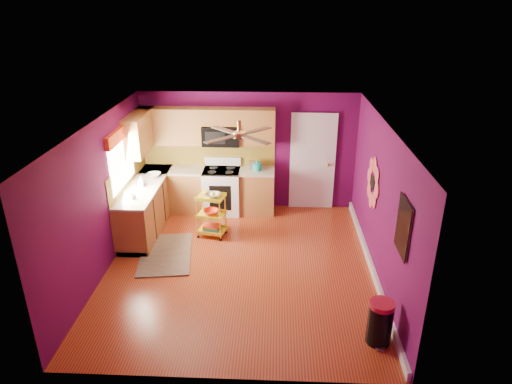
{
  "coord_description": "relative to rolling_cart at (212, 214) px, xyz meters",
  "views": [
    {
      "loc": [
        0.57,
        -6.66,
        4.28
      ],
      "look_at": [
        0.25,
        0.4,
        1.22
      ],
      "focal_mm": 32.0,
      "sensor_mm": 36.0,
      "label": 1
    }
  ],
  "objects": [
    {
      "name": "soap_bottle_b",
      "position": [
        -1.36,
        0.26,
        0.55
      ],
      "size": [
        0.13,
        0.13,
        0.17
      ],
      "primitive_type": "imported",
      "color": "white",
      "rests_on": "lower_cabinets"
    },
    {
      "name": "trash_can",
      "position": [
        2.61,
        -2.82,
        -0.16
      ],
      "size": [
        0.38,
        0.39,
        0.63
      ],
      "color": "black",
      "rests_on": "ground"
    },
    {
      "name": "ceiling_fan",
      "position": [
        0.62,
        -0.87,
        1.82
      ],
      "size": [
        1.01,
        1.01,
        0.26
      ],
      "color": "#BF8C3F",
      "rests_on": "ground"
    },
    {
      "name": "upper_cabinetry",
      "position": [
        -0.62,
        1.1,
        1.33
      ],
      "size": [
        2.8,
        2.3,
        1.26
      ],
      "color": "brown",
      "rests_on": "ground"
    },
    {
      "name": "rolling_cart",
      "position": [
        0.0,
        0.0,
        0.0
      ],
      "size": [
        0.58,
        0.47,
        0.92
      ],
      "color": "yellow",
      "rests_on": "ground"
    },
    {
      "name": "room_envelope",
      "position": [
        0.65,
        -1.07,
        1.16
      ],
      "size": [
        4.54,
        5.04,
        2.52
      ],
      "color": "#540943",
      "rests_on": "ground"
    },
    {
      "name": "teal_kettle",
      "position": [
        0.82,
        1.13,
        0.55
      ],
      "size": [
        0.18,
        0.18,
        0.21
      ],
      "color": "#128D7F",
      "rests_on": "lower_cabinets"
    },
    {
      "name": "ground",
      "position": [
        0.62,
        -1.07,
        -0.47
      ],
      "size": [
        5.0,
        5.0,
        0.0
      ],
      "primitive_type": "plane",
      "color": "maroon",
      "rests_on": "ground"
    },
    {
      "name": "right_wall_art",
      "position": [
        2.85,
        -1.41,
        0.97
      ],
      "size": [
        0.04,
        2.74,
        1.04
      ],
      "color": "black",
      "rests_on": "ground"
    },
    {
      "name": "counter_cup",
      "position": [
        -1.33,
        -0.42,
        0.51
      ],
      "size": [
        0.11,
        0.11,
        0.09
      ],
      "primitive_type": "imported",
      "color": "white",
      "rests_on": "lower_cabinets"
    },
    {
      "name": "toaster",
      "position": [
        0.77,
        1.2,
        0.56
      ],
      "size": [
        0.22,
        0.15,
        0.18
      ],
      "primitive_type": "cube",
      "color": "beige",
      "rests_on": "lower_cabinets"
    },
    {
      "name": "shag_rug",
      "position": [
        -0.74,
        -0.74,
        -0.46
      ],
      "size": [
        1.08,
        1.56,
        0.02
      ],
      "primitive_type": "cube",
      "rotation": [
        0.0,
        0.0,
        0.14
      ],
      "color": "black",
      "rests_on": "ground"
    },
    {
      "name": "left_window",
      "position": [
        -1.59,
        -0.02,
        1.26
      ],
      "size": [
        0.08,
        1.35,
        1.08
      ],
      "color": "white",
      "rests_on": "ground"
    },
    {
      "name": "electric_range",
      "position": [
        0.07,
        1.1,
        0.01
      ],
      "size": [
        0.76,
        0.66,
        1.13
      ],
      "color": "white",
      "rests_on": "ground"
    },
    {
      "name": "counter_dish",
      "position": [
        -1.24,
        0.68,
        0.5
      ],
      "size": [
        0.27,
        0.27,
        0.07
      ],
      "primitive_type": "imported",
      "color": "white",
      "rests_on": "lower_cabinets"
    },
    {
      "name": "panel_door",
      "position": [
        1.97,
        1.4,
        0.55
      ],
      "size": [
        0.95,
        0.11,
        2.15
      ],
      "color": "white",
      "rests_on": "ground"
    },
    {
      "name": "soap_bottle_a",
      "position": [
        -1.34,
        0.16,
        0.57
      ],
      "size": [
        0.09,
        0.1,
        0.21
      ],
      "primitive_type": "imported",
      "color": "#EA3F72",
      "rests_on": "lower_cabinets"
    },
    {
      "name": "lower_cabinets",
      "position": [
        -0.72,
        0.75,
        -0.04
      ],
      "size": [
        2.81,
        2.31,
        0.94
      ],
      "color": "brown",
      "rests_on": "ground"
    }
  ]
}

